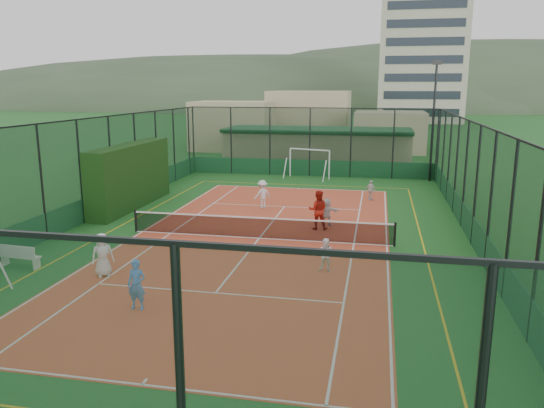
{
  "coord_description": "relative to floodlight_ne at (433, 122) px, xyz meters",
  "views": [
    {
      "loc": [
        4.95,
        -21.78,
        6.53
      ],
      "look_at": [
        0.24,
        1.69,
        1.2
      ],
      "focal_mm": 35.0,
      "sensor_mm": 36.0,
      "label": 1
    }
  ],
  "objects": [
    {
      "name": "perimeter_fence",
      "position": [
        -8.6,
        -16.6,
        -1.62
      ],
      "size": [
        18.12,
        34.12,
        5.0
      ],
      "primitive_type": null,
      "color": "black",
      "rests_on": "ground"
    },
    {
      "name": "court_slab",
      "position": [
        -8.6,
        -16.6,
        -4.12
      ],
      "size": [
        11.17,
        23.97,
        0.01
      ],
      "primitive_type": "cube",
      "color": "#CA482D",
      "rests_on": "ground"
    },
    {
      "name": "child_far_right",
      "position": [
        -3.96,
        -7.49,
        -3.53
      ],
      "size": [
        0.73,
        0.62,
        1.18
      ],
      "primitive_type": "imported",
      "rotation": [
        0.0,
        0.0,
        2.55
      ],
      "color": "silver",
      "rests_on": "court_slab"
    },
    {
      "name": "child_near_right",
      "position": [
        -5.3,
        -20.25,
        -3.5
      ],
      "size": [
        0.64,
        0.52,
        1.22
      ],
      "primitive_type": "imported",
      "rotation": [
        0.0,
        0.0,
        -0.11
      ],
      "color": "white",
      "rests_on": "court_slab"
    },
    {
      "name": "tennis_net",
      "position": [
        -8.6,
        -16.6,
        -3.59
      ],
      "size": [
        11.67,
        0.12,
        1.06
      ],
      "primitive_type": null,
      "color": "black",
      "rests_on": "ground"
    },
    {
      "name": "coach",
      "position": [
        -6.26,
        -14.54,
        -3.2
      ],
      "size": [
        0.96,
        0.78,
        1.83
      ],
      "primitive_type": "imported",
      "rotation": [
        0.0,
        0.0,
        3.25
      ],
      "color": "#A81D12",
      "rests_on": "court_slab"
    },
    {
      "name": "futsal_goal_far",
      "position": [
        -8.49,
        -0.55,
        -3.09
      ],
      "size": [
        3.34,
        1.85,
        2.07
      ],
      "primitive_type": null,
      "rotation": [
        0.0,
        0.0,
        -0.3
      ],
      "color": "white",
      "rests_on": "ground"
    },
    {
      "name": "child_far_left",
      "position": [
        -9.74,
        -10.72,
        -3.35
      ],
      "size": [
        1.11,
        1.1,
        1.54
      ],
      "primitive_type": "imported",
      "rotation": [
        0.0,
        0.0,
        3.92
      ],
      "color": "white",
      "rests_on": "court_slab"
    },
    {
      "name": "hedge_left",
      "position": [
        -16.9,
        -11.8,
        -2.4
      ],
      "size": [
        1.18,
        7.88,
        3.45
      ],
      "primitive_type": "cube",
      "color": "black",
      "rests_on": "ground"
    },
    {
      "name": "white_bench",
      "position": [
        -16.4,
        -21.98,
        -3.68
      ],
      "size": [
        1.63,
        0.58,
        0.9
      ],
      "primitive_type": null,
      "rotation": [
        0.0,
        0.0,
        -0.09
      ],
      "color": "white",
      "rests_on": "ground"
    },
    {
      "name": "floodlight_ne",
      "position": [
        0.0,
        0.0,
        0.0
      ],
      "size": [
        0.6,
        0.26,
        8.25
      ],
      "primitive_type": null,
      "color": "black",
      "rests_on": "ground"
    },
    {
      "name": "apartment_tower",
      "position": [
        3.4,
        65.4,
        10.88
      ],
      "size": [
        15.0,
        12.0,
        30.0
      ],
      "primitive_type": "cube",
      "color": "beige",
      "rests_on": "ground"
    },
    {
      "name": "tennis_balls",
      "position": [
        -9.87,
        -15.17,
        -4.08
      ],
      "size": [
        3.82,
        1.69,
        0.07
      ],
      "color": "#CCE033",
      "rests_on": "court_slab"
    },
    {
      "name": "child_far_back",
      "position": [
        -5.93,
        -13.73,
        -3.46
      ],
      "size": [
        1.22,
        0.4,
        1.31
      ],
      "primitive_type": "imported",
      "rotation": [
        0.0,
        0.0,
        3.14
      ],
      "color": "silver",
      "rests_on": "court_slab"
    },
    {
      "name": "clubhouse",
      "position": [
        -8.6,
        5.4,
        -2.55
      ],
      "size": [
        15.2,
        7.2,
        3.15
      ],
      "primitive_type": null,
      "color": "tan",
      "rests_on": "ground"
    },
    {
      "name": "ground",
      "position": [
        -8.6,
        -16.6,
        -4.12
      ],
      "size": [
        300.0,
        300.0,
        0.0
      ],
      "primitive_type": "plane",
      "color": "#205F25",
      "rests_on": "ground"
    },
    {
      "name": "child_near_left",
      "position": [
        -12.93,
        -22.24,
        -3.34
      ],
      "size": [
        0.89,
        0.85,
        1.54
      ],
      "primitive_type": "imported",
      "rotation": [
        0.0,
        0.0,
        0.67
      ],
      "color": "white",
      "rests_on": "court_slab"
    },
    {
      "name": "child_near_mid",
      "position": [
        -10.51,
        -24.64,
        -3.35
      ],
      "size": [
        0.56,
        0.38,
        1.53
      ],
      "primitive_type": "imported",
      "rotation": [
        0.0,
        0.0,
        0.02
      ],
      "color": "#5085E4",
      "rests_on": "court_slab"
    },
    {
      "name": "distant_hills",
      "position": [
        -8.6,
        133.4,
        -4.12
      ],
      "size": [
        200.0,
        60.0,
        24.0
      ],
      "primitive_type": null,
      "color": "#384C33",
      "rests_on": "ground"
    }
  ]
}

